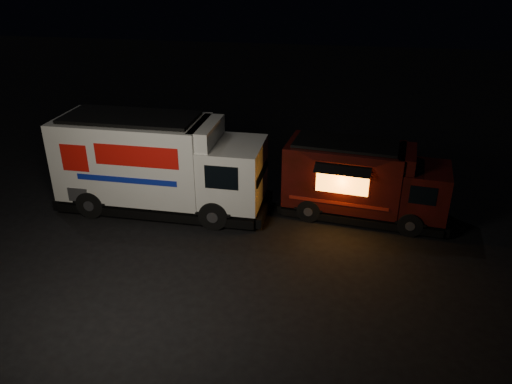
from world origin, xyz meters
name	(u,v)px	position (x,y,z in m)	size (l,w,h in m)	color
ground	(185,254)	(0.00, 0.00, 0.00)	(80.00, 80.00, 0.00)	black
white_truck	(162,164)	(-1.67, 2.94, 1.73)	(7.62, 2.60, 3.45)	silver
red_truck	(365,181)	(5.47, 3.59, 1.35)	(5.81, 2.14, 2.71)	#3D0B0B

